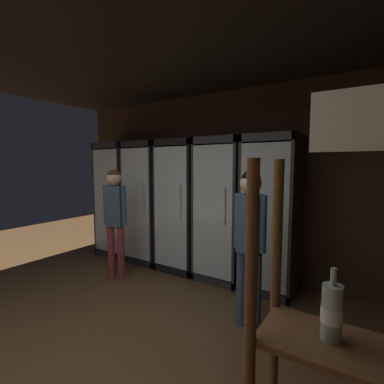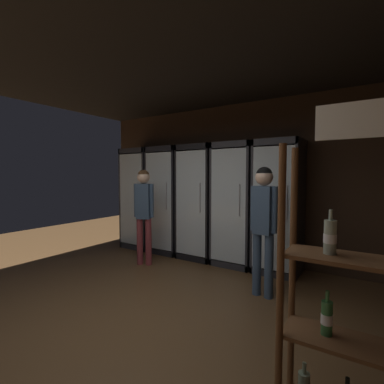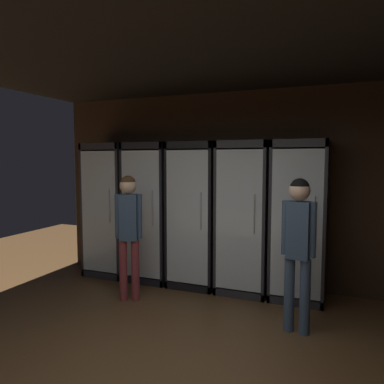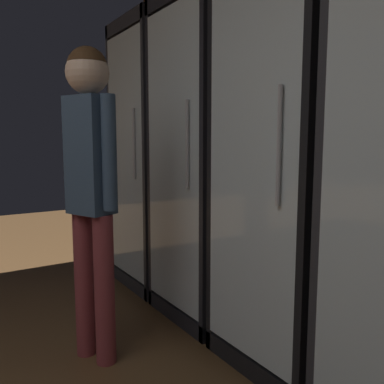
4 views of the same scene
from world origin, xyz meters
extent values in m
cube|color=#382619|center=(0.00, 3.03, 1.40)|extent=(6.00, 0.06, 2.80)
cube|color=black|center=(0.00, 1.00, 2.83)|extent=(6.00, 8.00, 0.06)
cube|color=#2B2B30|center=(-2.06, 2.96, 1.04)|extent=(0.69, 0.04, 2.07)
cube|color=#2B2B30|center=(-2.39, 2.67, 1.04)|extent=(0.04, 0.61, 2.07)
cube|color=#2B2B30|center=(-1.74, 2.67, 1.04)|extent=(0.04, 0.61, 2.07)
cube|color=#2B2B30|center=(-2.06, 2.67, 2.02)|extent=(0.69, 0.61, 0.10)
cube|color=#2B2B30|center=(-2.06, 2.67, 0.05)|extent=(0.69, 0.61, 0.10)
cube|color=white|center=(-2.06, 2.93, 1.04)|extent=(0.61, 0.02, 1.83)
cube|color=silver|center=(-2.06, 2.38, 1.04)|extent=(0.61, 0.02, 1.83)
cylinder|color=#B2B2B7|center=(-1.86, 2.35, 1.14)|extent=(0.02, 0.02, 0.50)
cube|color=silver|center=(-2.06, 2.67, 0.12)|extent=(0.59, 0.53, 0.02)
cylinder|color=brown|center=(-2.25, 2.70, 0.22)|extent=(0.07, 0.07, 0.19)
cylinder|color=brown|center=(-2.25, 2.70, 0.35)|extent=(0.03, 0.03, 0.06)
cylinder|color=#2D2D33|center=(-2.25, 2.70, 0.22)|extent=(0.07, 0.07, 0.06)
cylinder|color=#194723|center=(-2.06, 2.69, 0.24)|extent=(0.07, 0.07, 0.22)
cylinder|color=#194723|center=(-2.06, 2.69, 0.40)|extent=(0.02, 0.02, 0.09)
cylinder|color=tan|center=(-2.06, 2.69, 0.22)|extent=(0.08, 0.08, 0.07)
cylinder|color=#194723|center=(-1.87, 2.68, 0.23)|extent=(0.07, 0.07, 0.21)
cylinder|color=#194723|center=(-1.87, 2.68, 0.38)|extent=(0.02, 0.02, 0.08)
cylinder|color=tan|center=(-1.87, 2.68, 0.23)|extent=(0.08, 0.08, 0.08)
cube|color=silver|center=(-2.06, 2.67, 0.73)|extent=(0.59, 0.53, 0.02)
cylinder|color=brown|center=(-2.26, 2.71, 0.83)|extent=(0.07, 0.07, 0.20)
cylinder|color=brown|center=(-2.26, 2.71, 0.97)|extent=(0.03, 0.03, 0.08)
cylinder|color=white|center=(-2.26, 2.71, 0.82)|extent=(0.07, 0.07, 0.07)
cylinder|color=gray|center=(-2.06, 2.69, 0.83)|extent=(0.07, 0.07, 0.20)
cylinder|color=gray|center=(-2.06, 2.69, 0.97)|extent=(0.02, 0.02, 0.07)
cylinder|color=tan|center=(-2.06, 2.69, 0.81)|extent=(0.07, 0.07, 0.07)
cylinder|color=#336B38|center=(-1.87, 2.64, 0.84)|extent=(0.07, 0.07, 0.21)
cylinder|color=#336B38|center=(-1.87, 2.64, 0.98)|extent=(0.03, 0.03, 0.07)
cylinder|color=beige|center=(-1.87, 2.64, 0.84)|extent=(0.07, 0.07, 0.07)
cube|color=silver|center=(-2.06, 2.67, 1.33)|extent=(0.59, 0.53, 0.02)
cylinder|color=black|center=(-2.26, 2.66, 1.46)|extent=(0.06, 0.06, 0.23)
cylinder|color=black|center=(-2.26, 2.66, 1.62)|extent=(0.02, 0.02, 0.09)
cylinder|color=white|center=(-2.26, 2.66, 1.44)|extent=(0.06, 0.06, 0.09)
cylinder|color=black|center=(-2.06, 2.71, 1.43)|extent=(0.07, 0.07, 0.18)
cylinder|color=black|center=(-2.06, 2.71, 1.56)|extent=(0.02, 0.02, 0.08)
cylinder|color=tan|center=(-2.06, 2.71, 1.44)|extent=(0.07, 0.07, 0.07)
cylinder|color=brown|center=(-1.86, 2.66, 1.44)|extent=(0.07, 0.07, 0.19)
cylinder|color=brown|center=(-1.86, 2.66, 1.58)|extent=(0.02, 0.02, 0.09)
cylinder|color=beige|center=(-1.86, 2.66, 1.43)|extent=(0.08, 0.08, 0.06)
cube|color=black|center=(-1.34, 2.96, 1.04)|extent=(0.69, 0.04, 2.07)
cube|color=black|center=(-1.66, 2.67, 1.04)|extent=(0.04, 0.61, 2.07)
cube|color=black|center=(-1.02, 2.67, 1.04)|extent=(0.04, 0.61, 2.07)
cube|color=black|center=(-1.34, 2.67, 2.02)|extent=(0.69, 0.61, 0.10)
cube|color=black|center=(-1.34, 2.67, 0.05)|extent=(0.69, 0.61, 0.10)
cube|color=white|center=(-1.34, 2.93, 1.04)|extent=(0.61, 0.02, 1.83)
cube|color=silver|center=(-1.34, 2.38, 1.04)|extent=(0.61, 0.02, 1.83)
cylinder|color=#B2B2B7|center=(-1.14, 2.35, 1.14)|extent=(0.02, 0.02, 0.50)
cube|color=silver|center=(-1.34, 2.67, 0.12)|extent=(0.59, 0.53, 0.02)
cylinder|color=#9EAD99|center=(-1.49, 2.71, 0.24)|extent=(0.07, 0.07, 0.23)
cylinder|color=#9EAD99|center=(-1.49, 2.71, 0.40)|extent=(0.02, 0.02, 0.09)
cylinder|color=tan|center=(-1.49, 2.71, 0.24)|extent=(0.07, 0.07, 0.09)
cylinder|color=#194723|center=(-1.19, 2.66, 0.23)|extent=(0.08, 0.08, 0.21)
cylinder|color=#194723|center=(-1.19, 2.66, 0.39)|extent=(0.03, 0.03, 0.09)
cylinder|color=white|center=(-1.19, 2.66, 0.22)|extent=(0.08, 0.08, 0.05)
cube|color=silver|center=(-1.34, 2.67, 0.73)|extent=(0.59, 0.53, 0.02)
cylinder|color=#9EAD99|center=(-1.49, 2.65, 0.85)|extent=(0.07, 0.07, 0.24)
cylinder|color=#9EAD99|center=(-1.49, 2.65, 1.00)|extent=(0.02, 0.02, 0.06)
cylinder|color=#B2332D|center=(-1.49, 2.65, 0.82)|extent=(0.07, 0.07, 0.07)
cylinder|color=#336B38|center=(-1.20, 2.68, 0.83)|extent=(0.07, 0.07, 0.19)
cylinder|color=#336B38|center=(-1.20, 2.68, 0.96)|extent=(0.03, 0.03, 0.06)
cylinder|color=tan|center=(-1.20, 2.68, 0.80)|extent=(0.08, 0.08, 0.06)
cube|color=silver|center=(-1.34, 2.67, 1.33)|extent=(0.59, 0.53, 0.02)
cylinder|color=#194723|center=(-1.56, 2.65, 1.44)|extent=(0.08, 0.08, 0.20)
cylinder|color=#194723|center=(-1.56, 2.65, 1.59)|extent=(0.02, 0.02, 0.09)
cylinder|color=#2D2D33|center=(-1.56, 2.65, 1.44)|extent=(0.08, 0.08, 0.08)
cylinder|color=gray|center=(-1.41, 2.65, 1.45)|extent=(0.08, 0.08, 0.22)
cylinder|color=gray|center=(-1.41, 2.65, 1.60)|extent=(0.03, 0.03, 0.09)
cylinder|color=white|center=(-1.41, 2.65, 1.43)|extent=(0.08, 0.08, 0.06)
cylinder|color=#9EAD99|center=(-1.28, 2.72, 1.44)|extent=(0.08, 0.08, 0.19)
cylinder|color=#9EAD99|center=(-1.28, 2.72, 1.58)|extent=(0.03, 0.03, 0.08)
cylinder|color=beige|center=(-1.28, 2.72, 1.42)|extent=(0.08, 0.08, 0.07)
cylinder|color=black|center=(-1.12, 2.64, 1.43)|extent=(0.07, 0.07, 0.18)
cylinder|color=black|center=(-1.12, 2.64, 1.56)|extent=(0.02, 0.02, 0.06)
cylinder|color=#2D2D33|center=(-1.12, 2.64, 1.42)|extent=(0.07, 0.07, 0.07)
cube|color=black|center=(-0.62, 2.96, 1.04)|extent=(0.69, 0.04, 2.07)
cube|color=black|center=(-0.94, 2.67, 1.04)|extent=(0.04, 0.61, 2.07)
cube|color=black|center=(-0.30, 2.67, 1.04)|extent=(0.04, 0.61, 2.07)
cube|color=black|center=(-0.62, 2.67, 2.02)|extent=(0.69, 0.61, 0.10)
cube|color=black|center=(-0.62, 2.67, 0.05)|extent=(0.69, 0.61, 0.10)
cube|color=white|center=(-0.62, 2.93, 1.04)|extent=(0.61, 0.02, 1.83)
cube|color=silver|center=(-0.62, 2.38, 1.04)|extent=(0.61, 0.02, 1.83)
cylinder|color=#B2B2B7|center=(-0.41, 2.35, 1.14)|extent=(0.02, 0.02, 0.50)
cube|color=silver|center=(-0.62, 2.67, 0.12)|extent=(0.59, 0.53, 0.02)
cylinder|color=#336B38|center=(-0.83, 2.64, 0.24)|extent=(0.07, 0.07, 0.23)
cylinder|color=#336B38|center=(-0.83, 2.64, 0.39)|extent=(0.03, 0.03, 0.07)
cylinder|color=white|center=(-0.83, 2.64, 0.21)|extent=(0.07, 0.07, 0.08)
cylinder|color=#9EAD99|center=(-0.69, 2.64, 0.24)|extent=(0.07, 0.07, 0.22)
cylinder|color=#9EAD99|center=(-0.69, 2.64, 0.38)|extent=(0.03, 0.03, 0.06)
cylinder|color=#B2332D|center=(-0.69, 2.64, 0.21)|extent=(0.08, 0.08, 0.05)
cylinder|color=#194723|center=(-0.55, 2.70, 0.23)|extent=(0.07, 0.07, 0.21)
cylinder|color=#194723|center=(-0.55, 2.70, 0.37)|extent=(0.02, 0.02, 0.06)
cylinder|color=white|center=(-0.55, 2.70, 0.21)|extent=(0.07, 0.07, 0.07)
cylinder|color=gray|center=(-0.39, 2.66, 0.25)|extent=(0.07, 0.07, 0.24)
cylinder|color=gray|center=(-0.39, 2.66, 0.40)|extent=(0.02, 0.02, 0.07)
cylinder|color=white|center=(-0.39, 2.66, 0.23)|extent=(0.08, 0.08, 0.09)
cube|color=silver|center=(-0.62, 2.67, 0.58)|extent=(0.59, 0.53, 0.02)
cylinder|color=gray|center=(-0.81, 2.65, 0.69)|extent=(0.06, 0.06, 0.21)
cylinder|color=gray|center=(-0.81, 2.65, 0.84)|extent=(0.02, 0.02, 0.10)
cylinder|color=#B2332D|center=(-0.81, 2.65, 0.66)|extent=(0.06, 0.06, 0.07)
cylinder|color=gray|center=(-0.63, 2.64, 0.68)|extent=(0.07, 0.07, 0.19)
cylinder|color=gray|center=(-0.63, 2.64, 0.82)|extent=(0.03, 0.03, 0.09)
cylinder|color=#2D2D33|center=(-0.63, 2.64, 0.67)|extent=(0.08, 0.08, 0.07)
cylinder|color=gray|center=(-0.43, 2.64, 0.68)|extent=(0.08, 0.08, 0.19)
cylinder|color=gray|center=(-0.43, 2.64, 0.81)|extent=(0.03, 0.03, 0.07)
cylinder|color=beige|center=(-0.43, 2.64, 0.68)|extent=(0.08, 0.08, 0.08)
cube|color=silver|center=(-0.62, 2.67, 1.03)|extent=(0.59, 0.53, 0.02)
cylinder|color=black|center=(-0.82, 2.72, 1.14)|extent=(0.07, 0.07, 0.20)
cylinder|color=black|center=(-0.82, 2.72, 1.29)|extent=(0.03, 0.03, 0.10)
cylinder|color=tan|center=(-0.82, 2.72, 1.13)|extent=(0.08, 0.08, 0.05)
cylinder|color=#9EAD99|center=(-0.62, 2.65, 1.15)|extent=(0.06, 0.06, 0.22)
cylinder|color=#9EAD99|center=(-0.62, 2.65, 1.30)|extent=(0.02, 0.02, 0.08)
cylinder|color=#2D2D33|center=(-0.62, 2.65, 1.16)|extent=(0.07, 0.07, 0.06)
cylinder|color=#336B38|center=(-0.43, 2.64, 1.16)|extent=(0.06, 0.06, 0.23)
cylinder|color=#336B38|center=(-0.43, 2.64, 1.31)|extent=(0.02, 0.02, 0.07)
cylinder|color=white|center=(-0.43, 2.64, 1.15)|extent=(0.07, 0.07, 0.06)
cube|color=silver|center=(-0.62, 2.67, 1.49)|extent=(0.59, 0.53, 0.02)
cylinder|color=#194723|center=(-0.84, 2.71, 1.61)|extent=(0.07, 0.07, 0.23)
cylinder|color=#194723|center=(-0.84, 2.71, 1.76)|extent=(0.02, 0.02, 0.08)
cylinder|color=#2D2D33|center=(-0.84, 2.71, 1.61)|extent=(0.08, 0.08, 0.08)
cylinder|color=brown|center=(-0.69, 2.64, 1.61)|extent=(0.08, 0.08, 0.22)
cylinder|color=brown|center=(-0.69, 2.64, 1.75)|extent=(0.03, 0.03, 0.06)
cylinder|color=white|center=(-0.69, 2.64, 1.61)|extent=(0.08, 0.08, 0.06)
cylinder|color=#9EAD99|center=(-0.54, 2.70, 1.61)|extent=(0.07, 0.07, 0.23)
cylinder|color=#9EAD99|center=(-0.54, 2.70, 1.77)|extent=(0.03, 0.03, 0.09)
cylinder|color=white|center=(-0.54, 2.70, 1.61)|extent=(0.07, 0.07, 0.08)
cylinder|color=black|center=(-0.41, 2.66, 1.60)|extent=(0.07, 0.07, 0.21)
cylinder|color=black|center=(-0.41, 2.66, 1.75)|extent=(0.03, 0.03, 0.08)
cylinder|color=#B2332D|center=(-0.41, 2.66, 1.60)|extent=(0.08, 0.08, 0.07)
cube|color=#2B2B30|center=(0.10, 2.96, 1.04)|extent=(0.69, 0.04, 2.07)
cube|color=#2B2B30|center=(-0.22, 2.67, 1.04)|extent=(0.04, 0.61, 2.07)
cube|color=#2B2B30|center=(0.43, 2.67, 1.04)|extent=(0.04, 0.61, 2.07)
cube|color=#2B2B30|center=(0.10, 2.67, 2.02)|extent=(0.69, 0.61, 0.10)
cube|color=#2B2B30|center=(0.10, 2.67, 0.05)|extent=(0.69, 0.61, 0.10)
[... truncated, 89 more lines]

